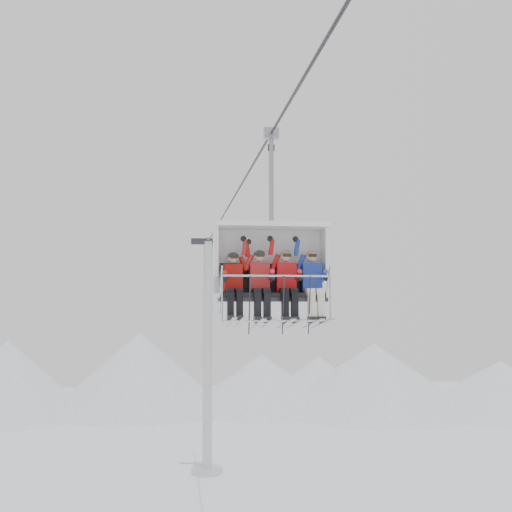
{
  "coord_description": "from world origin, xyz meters",
  "views": [
    {
      "loc": [
        -1.97,
        -15.39,
        9.84
      ],
      "look_at": [
        0.0,
        0.0,
        10.92
      ],
      "focal_mm": 45.0,
      "sensor_mm": 36.0,
      "label": 1
    }
  ],
  "objects": [
    {
      "name": "skier_far_left",
      "position": [
        -0.79,
        -2.66,
        10.17
      ],
      "size": [
        0.37,
        1.69,
        1.51
      ],
      "color": "#AA130D",
      "rests_on": "chairlift_carrier"
    },
    {
      "name": "haul_cable",
      "position": [
        0.0,
        0.0,
        13.3
      ],
      "size": [
        0.06,
        50.0,
        0.06
      ],
      "primitive_type": "cylinder",
      "rotation": [
        1.57,
        0.0,
        0.0
      ],
      "color": "#2F2F34",
      "rests_on": "lift_tower_left"
    },
    {
      "name": "chairlift_carrier",
      "position": [
        0.0,
        -2.35,
        10.66
      ],
      "size": [
        2.32,
        1.17,
        3.98
      ],
      "color": "black",
      "rests_on": "haul_cable"
    },
    {
      "name": "ridgeline",
      "position": [
        -1.58,
        42.05,
        2.84
      ],
      "size": [
        72.0,
        21.0,
        7.0
      ],
      "color": "white",
      "rests_on": "ground"
    },
    {
      "name": "skier_center_left",
      "position": [
        -0.26,
        -2.66,
        10.2
      ],
      "size": [
        0.39,
        1.69,
        1.58
      ],
      "color": "red",
      "rests_on": "chairlift_carrier"
    },
    {
      "name": "skier_center_right",
      "position": [
        0.29,
        -2.66,
        10.2
      ],
      "size": [
        0.4,
        1.69,
        1.59
      ],
      "color": "red",
      "rests_on": "chairlift_carrier"
    },
    {
      "name": "lift_tower_right",
      "position": [
        0.0,
        22.0,
        5.78
      ],
      "size": [
        2.0,
        1.8,
        13.48
      ],
      "color": "silver",
      "rests_on": "ground"
    },
    {
      "name": "skier_far_right",
      "position": [
        0.82,
        -2.66,
        10.2
      ],
      "size": [
        0.4,
        1.69,
        1.59
      ],
      "color": "#203AA1",
      "rests_on": "chairlift_carrier"
    }
  ]
}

